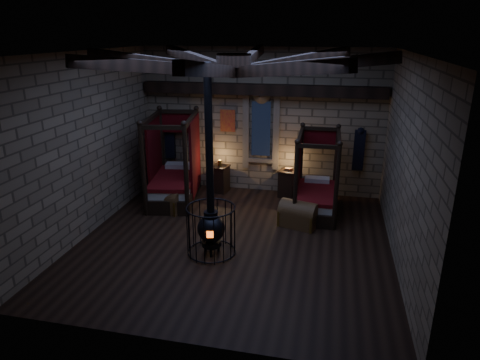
% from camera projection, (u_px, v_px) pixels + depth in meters
% --- Properties ---
extents(room, '(7.02, 7.02, 4.29)m').
position_uv_depth(room, '(235.00, 75.00, 8.75)').
color(room, black).
rests_on(room, ground).
extents(bed_left, '(1.59, 2.48, 2.41)m').
position_uv_depth(bed_left, '(175.00, 179.00, 12.22)').
color(bed_left, black).
rests_on(bed_left, ground).
extents(bed_right, '(1.11, 2.05, 2.12)m').
position_uv_depth(bed_right, '(316.00, 193.00, 11.36)').
color(bed_right, black).
rests_on(bed_right, ground).
extents(trunk_left, '(1.02, 0.80, 0.66)m').
position_uv_depth(trunk_left, '(168.00, 200.00, 11.51)').
color(trunk_left, brown).
rests_on(trunk_left, ground).
extents(trunk_right, '(1.03, 0.80, 0.67)m').
position_uv_depth(trunk_right, '(298.00, 215.00, 10.59)').
color(trunk_right, brown).
rests_on(trunk_right, ground).
extents(nightstand_left, '(0.60, 0.58, 0.99)m').
position_uv_depth(nightstand_left, '(220.00, 178.00, 12.83)').
color(nightstand_left, black).
rests_on(nightstand_left, ground).
extents(nightstand_right, '(0.61, 0.59, 0.88)m').
position_uv_depth(nightstand_right, '(288.00, 183.00, 12.42)').
color(nightstand_right, black).
rests_on(nightstand_right, ground).
extents(stove, '(1.06, 1.06, 4.05)m').
position_uv_depth(stove, '(211.00, 226.00, 9.17)').
color(stove, black).
rests_on(stove, ground).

